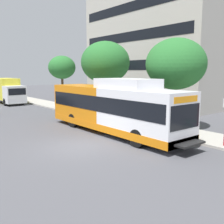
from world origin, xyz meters
name	(u,v)px	position (x,y,z in m)	size (l,w,h in m)	color
ground_plane	(24,124)	(0.00, 8.00, 0.00)	(120.00, 120.00, 0.00)	#4C4C51
sidewalk_curb	(110,117)	(7.00, 6.00, 0.07)	(3.00, 56.00, 0.14)	#A8A399
transit_bus	(113,108)	(3.61, 1.38, 1.70)	(2.58, 12.25, 3.65)	white
street_tree_near_stop	(176,64)	(7.64, -0.54, 4.59)	(4.14, 4.14, 6.22)	#4C3823
street_tree_mid_block	(105,62)	(7.87, 7.74, 4.95)	(4.56, 4.56, 6.76)	#4C3823
street_tree_far_block	(62,68)	(7.97, 16.44, 4.60)	(3.24, 3.24, 5.86)	#4C3823
box_truck_background	(8,90)	(3.46, 22.92, 1.74)	(2.32, 7.01, 3.25)	silver
apartment_tower_backdrop	(166,1)	(19.64, 10.54, 12.91)	(12.07, 18.11, 25.82)	#ADA89E
lattice_comm_tower	(111,50)	(21.19, 23.69, 7.79)	(1.10, 1.10, 23.85)	#B7B7BC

